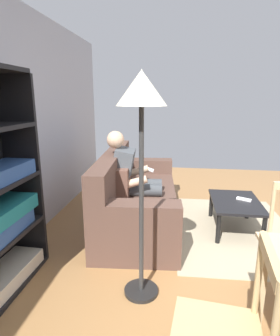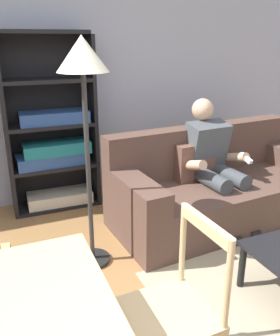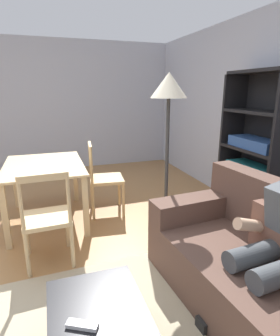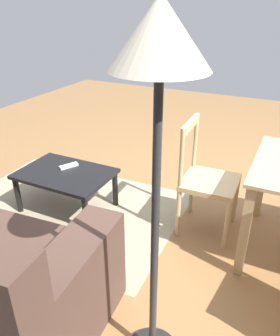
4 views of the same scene
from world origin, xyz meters
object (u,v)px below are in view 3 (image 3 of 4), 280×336
Objects in this scene: coffee_table at (100,325)px; tv_remote at (82,325)px; dining_chair_facing_couch at (47,219)px; dining_table at (45,173)px; dining_chair_near_wall at (104,179)px; bookshelf at (254,161)px; floor_lamp at (168,102)px.

tv_remote reaches higher than coffee_table.
dining_chair_facing_couch is (-1.22, -0.16, 0.07)m from tv_remote.
dining_chair_near_wall is at bearing 90.27° from dining_table.
dining_chair_facing_couch is at bearing 36.10° from tv_remote.
coffee_table is 0.45× the size of bookshelf.
tv_remote is (0.03, -0.10, 0.06)m from coffee_table.
dining_table is at bearing -173.09° from coffee_table.
floor_lamp reaches higher than dining_table.
dining_table reaches higher than coffee_table.
coffee_table is 0.68× the size of dining_table.
floor_lamp reaches higher than dining_chair_near_wall.
coffee_table is 4.74× the size of tv_remote.
dining_chair_facing_couch is (0.93, -0.72, -0.01)m from dining_chair_near_wall.
dining_chair_near_wall is (-0.78, -1.68, -0.29)m from bookshelf.
bookshelf is 1.38m from floor_lamp.
dining_chair_near_wall is at bearing 14.19° from tv_remote.
dining_table is 0.73m from dining_chair_near_wall.
bookshelf is 1.03× the size of floor_lamp.
dining_chair_facing_couch is (0.15, -2.40, -0.30)m from bookshelf.
dining_chair_facing_couch is at bearing 0.08° from dining_table.
dining_chair_near_wall reaches higher than dining_chair_facing_couch.
coffee_table is 0.46× the size of floor_lamp.
floor_lamp is (0.07, -1.18, 0.71)m from bookshelf.
floor_lamp is at bearing 30.64° from dining_chair_near_wall.
dining_chair_near_wall is 1.01× the size of dining_chair_facing_couch.
bookshelf is at bearing 93.25° from floor_lamp.
tv_remote is 0.18× the size of dining_chair_facing_couch.
bookshelf reaches higher than dining_chair_facing_couch.
bookshelf is at bearing 65.19° from dining_chair_near_wall.
bookshelf is (-1.34, 2.14, 0.43)m from coffee_table.
tv_remote is at bearing 4.21° from dining_table.
floor_lamp is (-1.28, 0.96, 1.15)m from coffee_table.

